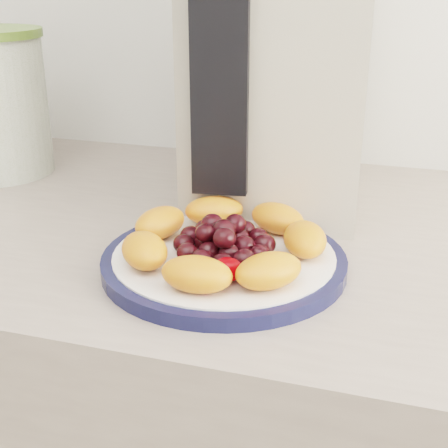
% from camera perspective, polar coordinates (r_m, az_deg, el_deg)
% --- Properties ---
extents(plate_rim, '(0.25, 0.25, 0.01)m').
position_cam_1_polar(plate_rim, '(0.65, -0.00, -3.46)').
color(plate_rim, '#14193D').
rests_on(plate_rim, counter).
extents(plate_face, '(0.23, 0.23, 0.02)m').
position_cam_1_polar(plate_face, '(0.65, -0.00, -3.38)').
color(plate_face, white).
rests_on(plate_face, counter).
extents(appliance_body, '(0.24, 0.32, 0.36)m').
position_cam_1_polar(appliance_body, '(0.83, 5.11, 14.69)').
color(appliance_body, '#AAA392').
rests_on(appliance_body, counter).
extents(appliance_panel, '(0.06, 0.03, 0.27)m').
position_cam_1_polar(appliance_panel, '(0.69, -0.38, 13.64)').
color(appliance_panel, black).
rests_on(appliance_panel, appliance_body).
extents(fruit_plate, '(0.22, 0.22, 0.04)m').
position_cam_1_polar(fruit_plate, '(0.64, -0.07, -1.55)').
color(fruit_plate, orange).
rests_on(fruit_plate, plate_face).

